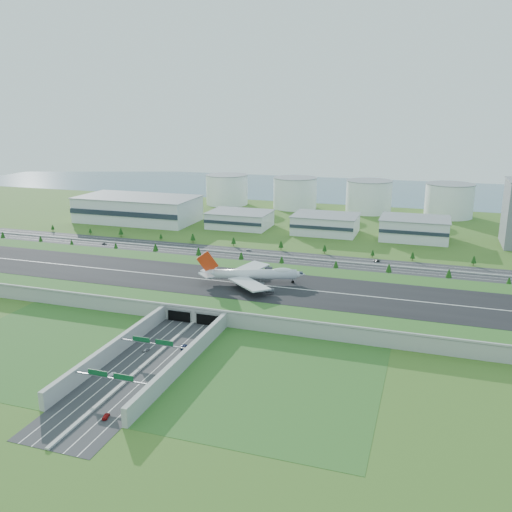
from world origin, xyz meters
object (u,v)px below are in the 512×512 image
(car_2, at_px, (184,347))
(car_0, at_px, (146,350))
(boeing_747, at_px, (252,274))
(fuel_tank_a, at_px, (227,190))
(car_3, at_px, (106,416))
(car_1, at_px, (112,374))
(car_7, at_px, (248,250))
(car_5, at_px, (377,261))
(car_4, at_px, (104,244))

(car_2, bearing_deg, car_0, 7.31)
(boeing_747, relative_size, car_0, 15.81)
(fuel_tank_a, bearing_deg, car_3, -74.36)
(car_0, height_order, car_1, car_0)
(car_7, bearing_deg, car_0, -8.90)
(car_0, relative_size, car_2, 0.68)
(boeing_747, bearing_deg, car_7, 92.57)
(boeing_747, xyz_separation_m, car_0, (-22.62, -92.35, -13.10))
(fuel_tank_a, distance_m, car_0, 415.80)
(fuel_tank_a, relative_size, car_0, 12.11)
(car_0, distance_m, car_1, 26.98)
(car_5, bearing_deg, car_4, -107.90)
(car_7, bearing_deg, fuel_tank_a, -167.97)
(car_1, relative_size, car_3, 0.84)
(car_2, height_order, car_4, car_2)
(car_2, height_order, car_5, car_2)
(car_1, distance_m, car_3, 33.75)
(fuel_tank_a, height_order, car_1, fuel_tank_a)
(car_2, bearing_deg, car_3, 68.12)
(car_4, bearing_deg, car_5, -88.93)
(fuel_tank_a, xyz_separation_m, car_5, (201.48, -205.30, -16.62))
(car_4, bearing_deg, fuel_tank_a, -10.21)
(fuel_tank_a, xyz_separation_m, car_0, (113.11, -399.77, -16.68))
(fuel_tank_a, height_order, car_2, fuel_tank_a)
(car_4, bearing_deg, car_2, -140.73)
(fuel_tank_a, distance_m, car_1, 441.33)
(boeing_747, height_order, car_1, boeing_747)
(car_0, bearing_deg, car_4, 139.63)
(car_5, bearing_deg, fuel_tank_a, -158.04)
(car_1, distance_m, car_5, 239.01)
(car_0, relative_size, car_3, 0.85)
(car_2, height_order, car_7, car_2)
(car_0, bearing_deg, boeing_747, 87.53)
(car_1, relative_size, car_2, 0.67)
(car_3, xyz_separation_m, car_4, (-153.93, 232.63, 0.02))
(car_2, distance_m, car_3, 64.99)
(car_2, bearing_deg, car_4, -67.92)
(car_1, bearing_deg, car_0, 103.14)
(boeing_747, relative_size, car_7, 13.66)
(car_0, xyz_separation_m, car_5, (88.36, 194.47, 0.06))
(fuel_tank_a, bearing_deg, car_1, -75.36)
(car_0, bearing_deg, car_1, -82.26)
(boeing_747, distance_m, car_5, 122.15)
(fuel_tank_a, xyz_separation_m, car_1, (111.44, -426.70, -16.71))
(boeing_747, xyz_separation_m, car_7, (-38.28, 103.11, -13.11))
(car_2, bearing_deg, car_5, -131.99)
(boeing_747, bearing_deg, car_0, -121.56)
(car_3, distance_m, car_4, 278.94)
(car_2, bearing_deg, car_7, -101.12)
(boeing_747, height_order, car_2, boeing_747)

